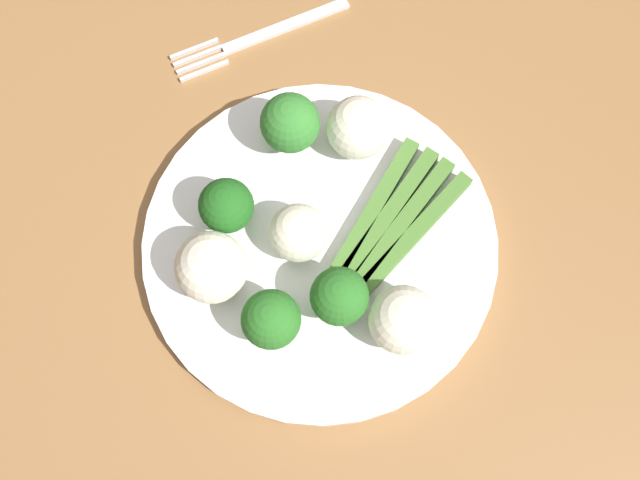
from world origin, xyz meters
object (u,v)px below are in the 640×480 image
asparagus_bundle (396,219)px  broccoli_back (290,124)px  cauliflower_near_center (211,267)px  cauliflower_front_left (298,233)px  dining_table (326,219)px  fork (259,37)px  broccoli_back_right (271,320)px  plate (320,245)px  broccoli_left (339,297)px  cauliflower_mid (358,128)px  broccoli_right (226,206)px  cauliflower_front (405,319)px

asparagus_bundle → broccoli_back: 0.11m
cauliflower_near_center → cauliflower_front_left: cauliflower_near_center is taller
dining_table → fork: fork is taller
broccoli_back → broccoli_back_right: (-0.14, 0.07, -0.00)m
plate → cauliflower_near_center: cauliflower_near_center is taller
broccoli_left → plate: bearing=-8.1°
broccoli_left → fork: size_ratio=0.32×
broccoli_back_right → cauliflower_mid: (0.12, -0.12, -0.01)m
broccoli_back_right → broccoli_right: bearing=-1.1°
cauliflower_front_left → fork: bearing=-12.5°
plate → broccoli_right: (0.05, 0.06, 0.04)m
plate → cauliflower_near_center: 0.09m
broccoli_back → broccoli_left: broccoli_back is taller
broccoli_right → cauliflower_front: same height
asparagus_bundle → fork: asparagus_bundle is taller
broccoli_left → cauliflower_front_left: size_ratio=1.18×
cauliflower_near_center → cauliflower_mid: 0.16m
broccoli_back → cauliflower_mid: broccoli_back is taller
broccoli_back_right → cauliflower_near_center: 0.06m
broccoli_back_right → cauliflower_mid: 0.17m
broccoli_right → asparagus_bundle: bearing=-114.2°
asparagus_bundle → cauliflower_mid: cauliflower_mid is taller
broccoli_back_right → cauliflower_mid: bearing=-46.2°
plate → cauliflower_mid: 0.10m
broccoli_back → broccoli_left: size_ratio=1.09×
broccoli_right → cauliflower_near_center: cauliflower_near_center is taller
cauliflower_front_left → broccoli_back: bearing=-18.7°
broccoli_back → broccoli_back_right: bearing=152.3°
broccoli_right → cauliflower_front: (-0.13, -0.09, -0.00)m
plate → broccoli_left: bearing=171.9°
cauliflower_near_center → cauliflower_front: (-0.09, -0.11, -0.00)m
cauliflower_mid → broccoli_right: bearing=100.5°
plate → dining_table: bearing=-29.1°
broccoli_back → broccoli_right: broccoli_back is taller
broccoli_back_right → broccoli_right: (0.09, -0.00, -0.00)m
dining_table → broccoli_back_right: size_ratio=27.17×
broccoli_back → fork: bearing=-7.8°
cauliflower_mid → fork: (0.13, 0.03, -0.04)m
cauliflower_front_left → fork: (0.19, -0.04, -0.04)m
plate → asparagus_bundle: (-0.01, -0.06, 0.01)m
broccoli_back → broccoli_left: bearing=171.8°
asparagus_bundle → broccoli_left: bearing=-177.9°
asparagus_bundle → plate: bearing=141.7°
broccoli_back_right → fork: (0.25, -0.09, -0.04)m
cauliflower_front → broccoli_back_right: bearing=67.7°
plate → fork: 0.20m
dining_table → cauliflower_front_left: bearing=135.7°
broccoli_right → cauliflower_front_left: bearing=-132.4°
cauliflower_front_left → cauliflower_mid: bearing=-51.6°
cauliflower_near_center → cauliflower_front_left: (0.00, -0.07, -0.00)m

